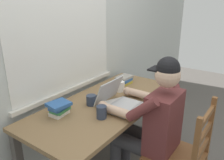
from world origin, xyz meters
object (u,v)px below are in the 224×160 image
Objects in this scene: seated_person at (151,121)px; coffee_mug_dark at (102,112)px; book_stack_side at (124,80)px; book_stack_main at (59,108)px; computer_mouse at (136,95)px; coffee_mug_white at (120,86)px; desk at (107,112)px; laptop at (118,100)px; coffee_mug_spare at (91,100)px; wooden_chair at (182,157)px.

seated_person reaches higher than coffee_mug_dark.
seated_person is at bearing -129.21° from book_stack_side.
computer_mouse is at bearing -25.45° from book_stack_main.
coffee_mug_white is 0.22m from book_stack_side.
coffee_mug_white and coffee_mug_dark have the same top height.
laptop is at bearing -88.06° from desk.
coffee_mug_spare is at bearing -17.08° from book_stack_main.
wooden_chair is 0.68m from computer_mouse.
book_stack_main is 0.96× the size of book_stack_side.
wooden_chair is 2.87× the size of laptop.
coffee_mug_spare is (-0.15, 0.51, 0.11)m from seated_person.
coffee_mug_dark is (-0.26, -0.02, -0.00)m from laptop.
book_stack_side is (0.46, 0.84, 0.34)m from wooden_chair.
desk is 15.81× the size of computer_mouse.
seated_person reaches higher than laptop.
computer_mouse is at bearing 67.20° from wooden_chair.
seated_person is (0.03, -0.43, 0.03)m from desk.
coffee_mug_dark reaches higher than coffee_mug_spare.
coffee_mug_dark is (-0.52, 0.02, 0.03)m from computer_mouse.
wooden_chair is 0.69m from laptop.
book_stack_main is (-0.44, 0.88, 0.35)m from wooden_chair.
coffee_mug_dark is 0.95× the size of coffee_mug_spare.
coffee_mug_spare is (-0.12, 0.08, 0.14)m from desk.
book_stack_main is at bearing 162.92° from coffee_mug_spare.
wooden_chair is at bearing -63.58° from coffee_mug_dark.
seated_person reaches higher than book_stack_side.
laptop is 3.30× the size of computer_mouse.
laptop is at bearing -57.56° from coffee_mug_spare.
desk is 12.89× the size of coffee_mug_white.
wooden_chair is at bearing -87.54° from desk.
coffee_mug_dark is at bearing 134.25° from seated_person.
laptop is 2.80× the size of coffee_mug_dark.
coffee_mug_white is at bearing 29.82° from laptop.
book_stack_side is (0.49, 0.13, 0.14)m from desk.
desk is 0.32m from coffee_mug_white.
desk is 0.33m from coffee_mug_dark.
computer_mouse is (0.26, -0.04, -0.04)m from laptop.
seated_person is 1.32× the size of wooden_chair.
coffee_mug_white reaches higher than desk.
laptop is at bearing 94.85° from seated_person.
desk is at bearing -33.13° from coffee_mug_spare.
wooden_chair is at bearing -63.37° from book_stack_main.
laptop is 1.72× the size of book_stack_side.
book_stack_side is at bearing 51.83° from computer_mouse.
book_stack_main reaches higher than coffee_mug_spare.
laptop is at bearing 92.56° from wooden_chair.
laptop is at bearing -153.10° from book_stack_side.
laptop reaches higher than book_stack_main.
laptop reaches higher than wooden_chair.
desk is at bearing -22.24° from book_stack_main.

